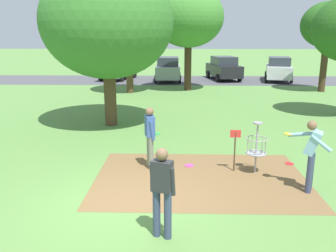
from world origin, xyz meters
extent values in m
plane|color=#5B8942|center=(0.00, 0.00, 0.00)|extent=(160.00, 160.00, 0.00)
cube|color=brown|center=(1.76, 1.58, 0.00)|extent=(5.41, 3.78, 0.01)
cylinder|color=#9E9EA3|center=(3.25, 2.02, 0.68)|extent=(0.05, 0.05, 1.35)
cylinder|color=#9E9EA3|center=(3.25, 2.02, 1.37)|extent=(0.24, 0.24, 0.04)
torus|color=#9E9EA3|center=(3.25, 2.02, 0.95)|extent=(0.58, 0.58, 0.02)
torus|color=#9E9EA3|center=(3.25, 2.02, 0.55)|extent=(0.55, 0.55, 0.03)
cylinder|color=#9E9EA3|center=(3.25, 2.02, 0.53)|extent=(0.48, 0.48, 0.02)
cylinder|color=gray|center=(3.49, 2.02, 0.75)|extent=(0.01, 0.01, 0.40)
cylinder|color=gray|center=(3.44, 2.16, 0.75)|extent=(0.01, 0.01, 0.40)
cylinder|color=gray|center=(3.32, 2.25, 0.75)|extent=(0.01, 0.01, 0.40)
cylinder|color=gray|center=(3.18, 2.25, 0.75)|extent=(0.01, 0.01, 0.40)
cylinder|color=gray|center=(3.06, 2.16, 0.75)|extent=(0.01, 0.01, 0.40)
cylinder|color=gray|center=(3.01, 2.02, 0.75)|extent=(0.01, 0.01, 0.40)
cylinder|color=gray|center=(3.06, 1.88, 0.75)|extent=(0.01, 0.01, 0.40)
cylinder|color=gray|center=(3.18, 1.80, 0.75)|extent=(0.01, 0.01, 0.40)
cylinder|color=gray|center=(3.32, 1.80, 0.75)|extent=(0.01, 0.01, 0.40)
cylinder|color=gray|center=(3.44, 1.88, 0.75)|extent=(0.01, 0.01, 0.40)
cylinder|color=#4C3823|center=(2.70, 2.12, 0.55)|extent=(0.04, 0.04, 1.10)
cube|color=red|center=(2.70, 2.12, 1.05)|extent=(0.28, 0.03, 0.20)
cylinder|color=slate|center=(0.38, 2.40, 0.46)|extent=(0.14, 0.14, 0.92)
cylinder|color=slate|center=(0.44, 2.19, 0.46)|extent=(0.14, 0.14, 0.92)
cube|color=#385693|center=(0.41, 2.30, 1.20)|extent=(0.31, 0.41, 0.56)
sphere|color=brown|center=(0.41, 2.30, 1.60)|extent=(0.22, 0.22, 0.22)
cylinder|color=#385693|center=(0.38, 2.48, 1.12)|extent=(0.18, 0.13, 0.55)
cylinder|color=#385693|center=(0.49, 2.12, 1.12)|extent=(0.18, 0.13, 0.55)
cylinder|color=green|center=(0.58, 2.35, 0.97)|extent=(0.22, 0.22, 0.02)
cylinder|color=#384260|center=(4.23, 0.79, 0.46)|extent=(0.14, 0.14, 0.92)
cylinder|color=#384260|center=(4.33, 0.99, 0.46)|extent=(0.14, 0.14, 0.92)
cube|color=#84B7D1|center=(4.28, 0.89, 1.20)|extent=(0.50, 0.49, 0.60)
sphere|color=brown|center=(4.23, 0.92, 1.60)|extent=(0.22, 0.22, 0.22)
cylinder|color=#84B7D1|center=(4.08, 1.17, 1.32)|extent=(0.57, 0.33, 0.21)
cylinder|color=gold|center=(3.83, 1.29, 1.29)|extent=(0.22, 0.22, 0.02)
cylinder|color=#84B7D1|center=(4.37, 0.67, 1.25)|extent=(0.47, 0.29, 0.37)
cylinder|color=#384260|center=(0.80, -1.16, 0.46)|extent=(0.14, 0.14, 0.92)
cylinder|color=#384260|center=(1.01, -1.24, 0.46)|extent=(0.14, 0.14, 0.92)
cube|color=#2D2D33|center=(0.90, -1.20, 1.20)|extent=(0.41, 0.33, 0.56)
sphere|color=brown|center=(0.90, -1.20, 1.60)|extent=(0.22, 0.22, 0.22)
cylinder|color=#2D2D33|center=(0.73, -1.12, 1.12)|extent=(0.14, 0.19, 0.55)
cylinder|color=#2D2D33|center=(1.09, -1.25, 1.12)|extent=(0.14, 0.19, 0.55)
cylinder|color=#E53D99|center=(0.97, -1.03, 0.97)|extent=(0.22, 0.22, 0.02)
cylinder|color=red|center=(4.37, 2.70, 0.01)|extent=(0.24, 0.24, 0.02)
cylinder|color=#E53D99|center=(1.50, 2.47, 0.01)|extent=(0.25, 0.25, 0.02)
cylinder|color=#4C3823|center=(-1.56, 7.09, 1.07)|extent=(0.48, 0.48, 2.14)
ellipsoid|color=#38752D|center=(-1.56, 7.09, 4.04)|extent=(5.07, 5.07, 4.31)
cylinder|color=#422D1E|center=(1.76, 16.38, 1.47)|extent=(0.46, 0.46, 2.95)
ellipsoid|color=#428433|center=(1.76, 16.38, 4.60)|extent=(4.42, 4.42, 3.76)
cylinder|color=#4C3823|center=(-1.87, 15.28, 1.34)|extent=(0.43, 0.43, 2.68)
ellipsoid|color=#285B1E|center=(-1.87, 15.28, 4.12)|extent=(3.84, 3.84, 3.26)
cylinder|color=#422D1E|center=(10.31, 16.07, 1.45)|extent=(0.41, 0.41, 2.90)
ellipsoid|color=#285B1E|center=(10.31, 16.07, 4.13)|extent=(3.28, 3.28, 2.79)
cube|color=#4C4C51|center=(0.00, 21.59, 0.00)|extent=(36.00, 6.00, 0.01)
cube|color=#B2B7BC|center=(-3.74, 22.03, 0.75)|extent=(2.81, 4.52, 0.90)
cube|color=#2D333D|center=(-3.74, 22.03, 1.52)|extent=(2.09, 2.52, 0.64)
cylinder|color=black|center=(-4.27, 23.52, 0.30)|extent=(0.33, 0.63, 0.60)
cylinder|color=black|center=(-2.53, 23.06, 0.30)|extent=(0.33, 0.63, 0.60)
cylinder|color=black|center=(-4.94, 21.00, 0.30)|extent=(0.33, 0.63, 0.60)
cylinder|color=black|center=(-3.20, 20.54, 0.30)|extent=(0.33, 0.63, 0.60)
cube|color=#B2B7BC|center=(0.35, 21.05, 0.75)|extent=(1.86, 4.22, 0.90)
cube|color=#2D333D|center=(0.35, 21.05, 1.52)|extent=(1.61, 2.21, 0.64)
cylinder|color=black|center=(-0.57, 22.34, 0.30)|extent=(0.19, 0.60, 0.60)
cylinder|color=black|center=(1.23, 22.36, 0.30)|extent=(0.19, 0.60, 0.60)
cylinder|color=black|center=(-0.54, 19.74, 0.30)|extent=(0.19, 0.60, 0.60)
cylinder|color=black|center=(1.26, 19.76, 0.30)|extent=(0.19, 0.60, 0.60)
cube|color=black|center=(4.76, 21.99, 0.75)|extent=(2.60, 4.48, 0.90)
cube|color=#2D333D|center=(4.76, 21.99, 1.52)|extent=(1.99, 2.46, 0.64)
cylinder|color=black|center=(3.62, 23.09, 0.30)|extent=(0.30, 0.62, 0.60)
cylinder|color=black|center=(5.38, 23.45, 0.30)|extent=(0.30, 0.62, 0.60)
cylinder|color=black|center=(4.14, 20.53, 0.30)|extent=(0.30, 0.62, 0.60)
cylinder|color=black|center=(5.91, 20.89, 0.30)|extent=(0.30, 0.62, 0.60)
cube|color=silver|center=(8.96, 21.38, 0.75)|extent=(2.64, 4.48, 0.90)
cube|color=#2D333D|center=(8.96, 21.38, 1.52)|extent=(2.00, 2.47, 0.64)
cylinder|color=black|center=(8.35, 22.84, 0.30)|extent=(0.30, 0.62, 0.60)
cylinder|color=black|center=(10.11, 22.47, 0.30)|extent=(0.30, 0.62, 0.60)
cylinder|color=black|center=(7.80, 20.29, 0.30)|extent=(0.30, 0.62, 0.60)
cylinder|color=black|center=(9.57, 19.92, 0.30)|extent=(0.30, 0.62, 0.60)
camera|label=1|loc=(1.19, -7.10, 3.63)|focal=38.51mm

